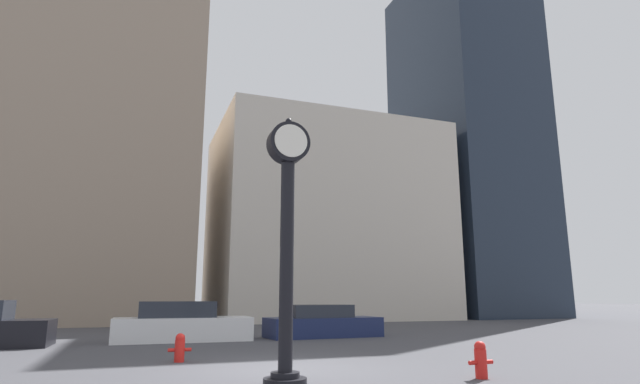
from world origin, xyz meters
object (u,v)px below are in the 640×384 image
(street_clock, at_px, (287,231))
(fire_hydrant_far, at_px, (481,359))
(car_navy, at_px, (322,323))
(fire_hydrant_near, at_px, (180,347))
(car_white, at_px, (182,324))

(street_clock, bearing_deg, fire_hydrant_far, -9.62)
(car_navy, height_order, fire_hydrant_far, car_navy)
(street_clock, distance_m, fire_hydrant_near, 4.89)
(street_clock, relative_size, fire_hydrant_near, 7.48)
(car_navy, bearing_deg, fire_hydrant_far, -97.02)
(street_clock, distance_m, car_navy, 11.11)
(car_white, relative_size, fire_hydrant_far, 6.88)
(fire_hydrant_near, bearing_deg, car_navy, 45.33)
(car_white, bearing_deg, fire_hydrant_near, -94.26)
(car_white, distance_m, car_navy, 5.36)
(street_clock, relative_size, fire_hydrant_far, 7.21)
(car_white, height_order, fire_hydrant_far, car_white)
(street_clock, distance_m, car_white, 10.25)
(fire_hydrant_near, distance_m, fire_hydrant_far, 6.98)
(car_white, relative_size, car_navy, 1.05)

